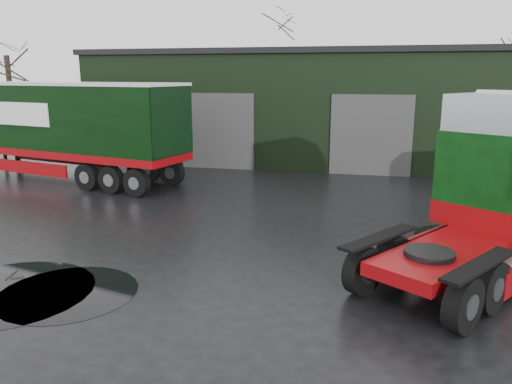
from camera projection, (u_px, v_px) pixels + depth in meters
ground at (276, 277)px, 12.48m from camera, size 100.00×100.00×0.00m
warehouse at (373, 105)px, 30.23m from camera, size 32.40×12.40×6.30m
hero_tractor at (471, 191)px, 11.83m from camera, size 6.61×7.74×4.51m
trailer_left at (47, 130)px, 24.04m from camera, size 15.28×6.33×4.65m
tree_left at (10, 88)px, 26.73m from camera, size 4.40×4.40×8.50m
tree_back_a at (277, 77)px, 41.15m from camera, size 4.40×4.40×9.50m
tree_back_b at (484, 91)px, 37.73m from camera, size 4.40×4.40×7.50m
puddle_0 at (68, 293)px, 11.57m from camera, size 3.21×3.21×0.01m
puddle_1 at (459, 237)px, 15.53m from camera, size 2.67×2.67×0.01m
puddle_2 at (8, 292)px, 11.60m from camera, size 3.90×3.90×0.01m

